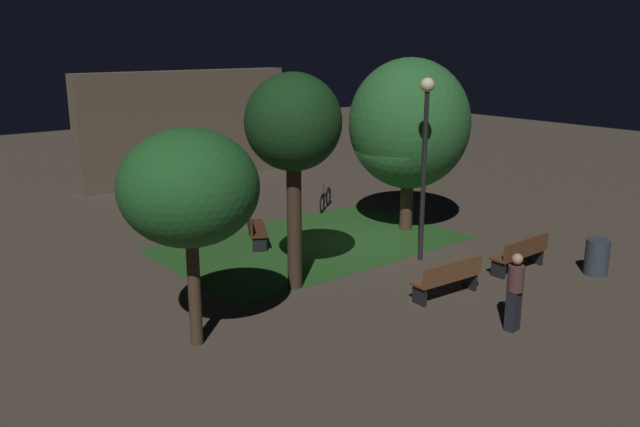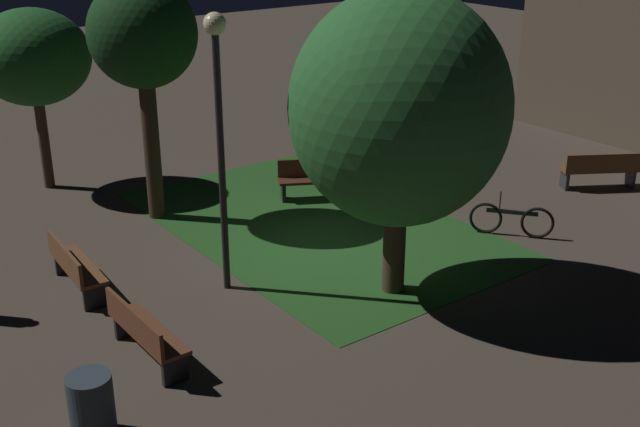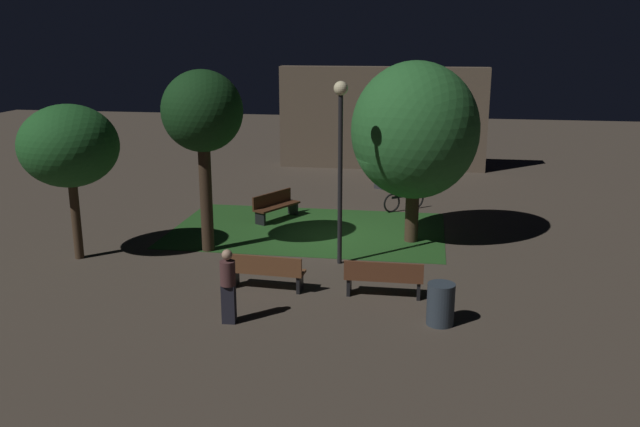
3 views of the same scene
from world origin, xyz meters
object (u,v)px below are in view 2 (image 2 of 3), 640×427
object	(u,v)px
tree_left_canopy	(33,58)
bench_front_left	(600,169)
bench_front_right	(74,266)
bicycle	(511,220)
bench_corner	(143,331)
trash_bin	(92,407)
tree_back_left	(399,109)
bench_near_trees	(318,177)
tree_back_right	(143,37)
lamp_post_plaza_east	(219,109)

from	to	relation	value
tree_left_canopy	bench_front_left	bearing A→B (deg)	52.68
bench_front_right	bicycle	xyz separation A→B (m)	(2.91, 7.91, -0.14)
bench_corner	trash_bin	world-z (taller)	trash_bin
bench_front_left	bench_front_right	bearing A→B (deg)	-101.03
bench_corner	bench_front_left	world-z (taller)	same
bench_front_right	tree_back_left	bearing A→B (deg)	53.68
bench_near_trees	bench_front_right	bearing A→B (deg)	-79.16
bench_near_trees	tree_back_right	xyz separation A→B (m)	(-1.13, -3.45, 3.32)
bench_corner	trash_bin	distance (m)	1.82
bench_near_trees	tree_back_left	xyz separation A→B (m)	(4.43, -1.68, 2.75)
lamp_post_plaza_east	tree_left_canopy	bearing A→B (deg)	-174.32
bicycle	tree_back_right	bearing A→B (deg)	-134.85
trash_bin	bench_front_right	bearing A→B (deg)	162.06
tree_back_right	trash_bin	bearing A→B (deg)	-32.08
bench_front_right	bicycle	bearing A→B (deg)	69.80
bicycle	lamp_post_plaza_east	bearing A→B (deg)	-104.20
bench_corner	trash_bin	size ratio (longest dim) A/B	2.02
lamp_post_plaza_east	tree_back_right	bearing A→B (deg)	172.45
tree_left_canopy	tree_back_right	world-z (taller)	tree_back_right
bench_near_trees	tree_left_canopy	xyz separation A→B (m)	(-4.36, -4.65, 2.56)
bench_front_left	tree_back_left	world-z (taller)	tree_back_left
bench_front_right	trash_bin	bearing A→B (deg)	-17.94
bench_front_left	trash_bin	bearing A→B (deg)	-82.38
tree_back_right	tree_left_canopy	bearing A→B (deg)	-159.69
bench_near_trees	bench_front_left	size ratio (longest dim) A/B	1.01
tree_left_canopy	trash_bin	size ratio (longest dim) A/B	4.63
bench_corner	tree_back_right	distance (m)	6.62
lamp_post_plaza_east	trash_bin	world-z (taller)	lamp_post_plaza_east
tree_back_right	trash_bin	size ratio (longest dim) A/B	5.57
tree_back_right	trash_bin	xyz separation A→B (m)	(6.34, -3.97, -3.35)
bench_front_right	tree_left_canopy	size ratio (longest dim) A/B	0.44
bench_front_right	tree_back_right	xyz separation A→B (m)	(-2.31, 2.67, 3.32)
lamp_post_plaza_east	trash_bin	distance (m)	5.13
tree_back_right	tree_back_left	bearing A→B (deg)	17.62
tree_back_left	lamp_post_plaza_east	distance (m)	2.90
trash_bin	bicycle	distance (m)	9.29
tree_back_left	lamp_post_plaza_east	xyz separation A→B (m)	(-1.80, -2.27, -0.03)
lamp_post_plaza_east	bicycle	bearing A→B (deg)	75.80
tree_back_left	tree_back_right	bearing A→B (deg)	-162.38
bench_corner	bench_front_left	xyz separation A→B (m)	(-0.47, 11.73, 0.00)
bench_front_left	trash_bin	xyz separation A→B (m)	(1.74, -13.04, -0.04)
tree_left_canopy	bicycle	xyz separation A→B (m)	(8.44, 6.44, -2.70)
trash_bin	bicycle	bearing A→B (deg)	96.93
bench_front_right	bench_near_trees	size ratio (longest dim) A/B	1.01
lamp_post_plaza_east	trash_bin	xyz separation A→B (m)	(2.57, -3.47, -2.76)
trash_bin	bicycle	size ratio (longest dim) A/B	0.66
tree_back_left	lamp_post_plaza_east	world-z (taller)	tree_back_left
bench_near_trees	tree_back_right	world-z (taller)	tree_back_right
bench_front_right	lamp_post_plaza_east	world-z (taller)	lamp_post_plaza_east
bench_front_right	bench_near_trees	bearing A→B (deg)	100.84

